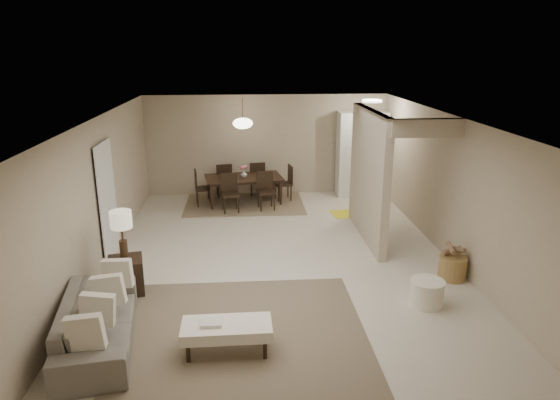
{
  "coord_description": "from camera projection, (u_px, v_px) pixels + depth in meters",
  "views": [
    {
      "loc": [
        -0.58,
        -7.86,
        3.6
      ],
      "look_at": [
        0.04,
        0.43,
        1.05
      ],
      "focal_mm": 32.0,
      "sensor_mm": 36.0,
      "label": 1
    }
  ],
  "objects": [
    {
      "name": "floor",
      "position": [
        280.0,
        266.0,
        8.59
      ],
      "size": [
        9.0,
        9.0,
        0.0
      ],
      "primitive_type": "plane",
      "color": "beige",
      "rests_on": "ground"
    },
    {
      "name": "ceiling",
      "position": [
        280.0,
        120.0,
        7.86
      ],
      "size": [
        9.0,
        9.0,
        0.0
      ],
      "primitive_type": "plane",
      "rotation": [
        3.14,
        0.0,
        0.0
      ],
      "color": "white",
      "rests_on": "back_wall"
    },
    {
      "name": "back_wall",
      "position": [
        266.0,
        145.0,
        12.51
      ],
      "size": [
        6.0,
        0.0,
        6.0
      ],
      "primitive_type": "plane",
      "rotation": [
        1.57,
        0.0,
        0.0
      ],
      "color": "tan",
      "rests_on": "floor"
    },
    {
      "name": "left_wall",
      "position": [
        94.0,
        200.0,
        8.01
      ],
      "size": [
        0.0,
        9.0,
        9.0
      ],
      "primitive_type": "plane",
      "rotation": [
        1.57,
        0.0,
        1.57
      ],
      "color": "tan",
      "rests_on": "floor"
    },
    {
      "name": "right_wall",
      "position": [
        456.0,
        192.0,
        8.44
      ],
      "size": [
        0.0,
        9.0,
        9.0
      ],
      "primitive_type": "plane",
      "rotation": [
        1.57,
        0.0,
        -1.57
      ],
      "color": "tan",
      "rests_on": "floor"
    },
    {
      "name": "partition",
      "position": [
        369.0,
        176.0,
        9.54
      ],
      "size": [
        0.15,
        2.5,
        2.5
      ],
      "primitive_type": "cube",
      "color": "tan",
      "rests_on": "floor"
    },
    {
      "name": "doorway",
      "position": [
        107.0,
        203.0,
        8.65
      ],
      "size": [
        0.04,
        0.9,
        2.04
      ],
      "primitive_type": "cube",
      "color": "black",
      "rests_on": "floor"
    },
    {
      "name": "pantry_cabinet",
      "position": [
        361.0,
        154.0,
        12.41
      ],
      "size": [
        1.2,
        0.55,
        2.1
      ],
      "primitive_type": "cube",
      "color": "white",
      "rests_on": "floor"
    },
    {
      "name": "flush_light",
      "position": [
        372.0,
        101.0,
        11.08
      ],
      "size": [
        0.44,
        0.44,
        0.05
      ],
      "primitive_type": "cylinder",
      "color": "white",
      "rests_on": "ceiling"
    },
    {
      "name": "living_rug",
      "position": [
        244.0,
        337.0,
        6.45
      ],
      "size": [
        3.2,
        3.2,
        0.01
      ],
      "primitive_type": "cube",
      "color": "brown",
      "rests_on": "floor"
    },
    {
      "name": "sofa",
      "position": [
        98.0,
        322.0,
        6.24
      ],
      "size": [
        2.22,
        1.14,
        0.62
      ],
      "primitive_type": "imported",
      "rotation": [
        0.0,
        0.0,
        1.72
      ],
      "color": "slate",
      "rests_on": "floor"
    },
    {
      "name": "ottoman_bench",
      "position": [
        227.0,
        329.0,
        6.06
      ],
      "size": [
        1.1,
        0.52,
        0.39
      ],
      "rotation": [
        0.0,
        0.0,
        0.01
      ],
      "color": "#EFE5D0",
      "rests_on": "living_rug"
    },
    {
      "name": "side_table",
      "position": [
        126.0,
        276.0,
        7.58
      ],
      "size": [
        0.6,
        0.6,
        0.55
      ],
      "primitive_type": "cube",
      "rotation": [
        0.0,
        0.0,
        0.21
      ],
      "color": "black",
      "rests_on": "floor"
    },
    {
      "name": "table_lamp",
      "position": [
        121.0,
        224.0,
        7.33
      ],
      "size": [
        0.32,
        0.32,
        0.76
      ],
      "color": "#47311E",
      "rests_on": "side_table"
    },
    {
      "name": "round_pouf",
      "position": [
        427.0,
        293.0,
        7.22
      ],
      "size": [
        0.49,
        0.49,
        0.38
      ],
      "primitive_type": "cylinder",
      "color": "#EFE5D0",
      "rests_on": "floor"
    },
    {
      "name": "wicker_basket",
      "position": [
        452.0,
        268.0,
        8.06
      ],
      "size": [
        0.48,
        0.48,
        0.38
      ],
      "primitive_type": "cylinder",
      "rotation": [
        0.0,
        0.0,
        0.08
      ],
      "color": "olive",
      "rests_on": "floor"
    },
    {
      "name": "dining_rug",
      "position": [
        244.0,
        202.0,
        12.07
      ],
      "size": [
        2.8,
        2.1,
        0.01
      ],
      "primitive_type": "cube",
      "color": "#7F674E",
      "rests_on": "floor"
    },
    {
      "name": "dining_table",
      "position": [
        244.0,
        190.0,
        11.98
      ],
      "size": [
        1.93,
        1.26,
        0.63
      ],
      "primitive_type": "imported",
      "rotation": [
        0.0,
        0.0,
        0.15
      ],
      "color": "black",
      "rests_on": "dining_rug"
    },
    {
      "name": "dining_chairs",
      "position": [
        244.0,
        185.0,
        11.95
      ],
      "size": [
        2.35,
        1.84,
        0.86
      ],
      "color": "black",
      "rests_on": "dining_rug"
    },
    {
      "name": "vase",
      "position": [
        244.0,
        174.0,
        11.87
      ],
      "size": [
        0.19,
        0.19,
        0.16
      ],
      "primitive_type": "imported",
      "rotation": [
        0.0,
        0.0,
        -0.31
      ],
      "color": "silver",
      "rests_on": "dining_table"
    },
    {
      "name": "yellow_mat",
      "position": [
        353.0,
        213.0,
        11.28
      ],
      "size": [
        1.01,
        0.69,
        0.01
      ],
      "primitive_type": "cube",
      "rotation": [
        0.0,
        0.0,
        0.12
      ],
      "color": "yellow",
      "rests_on": "floor"
    },
    {
      "name": "pendant_light",
      "position": [
        243.0,
        123.0,
        11.51
      ],
      "size": [
        0.46,
        0.46,
        0.71
      ],
      "color": "#47311E",
      "rests_on": "ceiling"
    }
  ]
}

